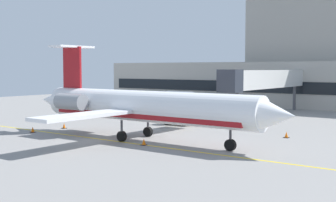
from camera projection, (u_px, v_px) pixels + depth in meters
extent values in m
cube|color=gray|center=(97.00, 142.00, 38.57)|extent=(120.00, 120.00, 0.10)
cube|color=yellow|center=(107.00, 140.00, 39.52)|extent=(108.00, 0.24, 0.01)
cube|color=red|center=(79.00, 119.00, 56.12)|extent=(0.30, 8.00, 0.01)
cube|color=#ADA89E|center=(304.00, 84.00, 74.97)|extent=(73.88, 13.24, 7.30)
cube|color=black|center=(288.00, 88.00, 69.65)|extent=(70.92, 0.12, 1.84)
cube|color=silver|center=(270.00, 79.00, 60.44)|extent=(1.40, 20.56, 2.40)
cube|color=#2D333D|center=(230.00, 81.00, 51.49)|extent=(2.40, 2.00, 2.64)
cylinder|color=#4C4C51|center=(294.00, 98.00, 67.69)|extent=(0.44, 0.44, 3.62)
cylinder|color=#4C4C51|center=(237.00, 106.00, 53.07)|extent=(0.44, 0.44, 3.62)
cylinder|color=white|center=(145.00, 106.00, 39.21)|extent=(22.34, 2.94, 2.71)
cube|color=maroon|center=(145.00, 115.00, 39.26)|extent=(20.10, 2.65, 0.49)
cone|color=white|center=(276.00, 115.00, 31.91)|extent=(3.01, 2.69, 2.66)
cone|color=white|center=(53.00, 100.00, 46.66)|extent=(3.55, 2.34, 2.30)
cube|color=white|center=(171.00, 106.00, 44.73)|extent=(2.55, 8.94, 0.28)
cube|color=white|center=(83.00, 115.00, 35.49)|extent=(2.55, 8.94, 0.28)
cylinder|color=gray|center=(104.00, 99.00, 45.19)|extent=(3.27, 1.52, 1.49)
cylinder|color=gray|center=(71.00, 102.00, 41.79)|extent=(3.27, 1.52, 1.49)
cube|color=maroon|center=(72.00, 67.00, 44.61)|extent=(2.44, 0.26, 4.05)
cube|color=white|center=(72.00, 47.00, 44.46)|extent=(1.94, 4.36, 0.20)
cylinder|color=#3F3F44|center=(230.00, 134.00, 34.22)|extent=(0.20, 0.20, 1.17)
cylinder|color=black|center=(230.00, 145.00, 34.28)|extent=(0.90, 0.36, 0.90)
cylinder|color=#3F3F44|center=(148.00, 123.00, 41.40)|extent=(0.20, 0.20, 1.17)
cylinder|color=black|center=(148.00, 132.00, 41.46)|extent=(0.90, 0.36, 0.90)
cylinder|color=#3F3F44|center=(122.00, 127.00, 38.60)|extent=(0.20, 0.20, 1.17)
cylinder|color=black|center=(122.00, 136.00, 38.66)|extent=(0.90, 0.36, 0.90)
cube|color=#E5B20C|center=(179.00, 119.00, 50.09)|extent=(3.32, 1.77, 0.53)
cube|color=#C3970A|center=(172.00, 112.00, 50.55)|extent=(1.36, 1.53, 1.05)
cylinder|color=black|center=(167.00, 122.00, 50.08)|extent=(0.71, 0.31, 0.70)
cylinder|color=black|center=(175.00, 120.00, 51.43)|extent=(0.71, 0.31, 0.70)
cylinder|color=black|center=(184.00, 123.00, 48.79)|extent=(0.71, 0.31, 0.70)
cylinder|color=black|center=(192.00, 122.00, 50.15)|extent=(0.71, 0.31, 0.70)
cube|color=silver|center=(98.00, 112.00, 57.99)|extent=(3.05, 3.46, 0.57)
cube|color=#B8B1A9|center=(91.00, 106.00, 57.63)|extent=(1.94, 1.84, 0.97)
cylinder|color=black|center=(91.00, 115.00, 56.84)|extent=(0.61, 0.74, 0.70)
cylinder|color=black|center=(89.00, 114.00, 58.42)|extent=(0.61, 0.74, 0.70)
cylinder|color=black|center=(108.00, 115.00, 57.60)|extent=(0.61, 0.74, 0.70)
cylinder|color=black|center=(105.00, 113.00, 59.18)|extent=(0.61, 0.74, 0.70)
cylinder|color=white|center=(180.00, 98.00, 73.11)|extent=(4.41, 2.52, 2.23)
sphere|color=white|center=(191.00, 98.00, 71.97)|extent=(2.18, 2.18, 2.18)
sphere|color=white|center=(169.00, 97.00, 74.25)|extent=(2.18, 2.18, 2.18)
cube|color=#59595B|center=(173.00, 105.00, 73.96)|extent=(0.60, 2.00, 0.35)
cube|color=#59595B|center=(186.00, 106.00, 72.44)|extent=(0.60, 2.00, 0.35)
cone|color=orange|center=(33.00, 130.00, 44.18)|extent=(0.36, 0.36, 0.55)
cube|color=black|center=(33.00, 132.00, 44.19)|extent=(0.47, 0.47, 0.04)
cone|color=orange|center=(144.00, 142.00, 36.85)|extent=(0.36, 0.36, 0.55)
cube|color=black|center=(144.00, 145.00, 36.87)|extent=(0.47, 0.47, 0.04)
cone|color=orange|center=(64.00, 126.00, 47.09)|extent=(0.36, 0.36, 0.55)
cube|color=black|center=(64.00, 128.00, 47.11)|extent=(0.47, 0.47, 0.04)
cone|color=orange|center=(286.00, 135.00, 40.75)|extent=(0.36, 0.36, 0.55)
cube|color=black|center=(286.00, 138.00, 40.77)|extent=(0.47, 0.47, 0.04)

